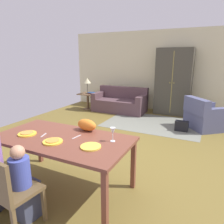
{
  "coord_description": "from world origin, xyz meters",
  "views": [
    {
      "loc": [
        1.47,
        -3.58,
        1.8
      ],
      "look_at": [
        -0.11,
        -0.33,
        0.85
      ],
      "focal_mm": 33.12,
      "sensor_mm": 36.0,
      "label": 1
    }
  ],
  "objects_px": {
    "plate_near_woman": "(91,147)",
    "book_lower": "(92,93)",
    "dining_chair_child": "(10,189)",
    "armchair": "(205,117)",
    "wine_glass": "(113,132)",
    "plate_near_man": "(27,134)",
    "plate_near_child": "(53,142)",
    "cat": "(87,125)",
    "person_child": "(24,186)",
    "couch": "(120,103)",
    "dining_table": "(62,142)",
    "book_upper": "(91,93)",
    "table_lamp": "(87,81)",
    "handbag": "(182,126)",
    "armoire": "(174,82)",
    "side_table": "(88,99)"
  },
  "relations": [
    {
      "from": "plate_near_woman",
      "to": "book_lower",
      "type": "height_order",
      "value": "plate_near_woman"
    },
    {
      "from": "dining_chair_child",
      "to": "book_lower",
      "type": "bearing_deg",
      "value": 112.29
    },
    {
      "from": "plate_near_woman",
      "to": "armchair",
      "type": "xyz_separation_m",
      "value": [
        1.15,
        3.74,
        -0.45
      ]
    },
    {
      "from": "wine_glass",
      "to": "plate_near_man",
      "type": "bearing_deg",
      "value": -165.81
    },
    {
      "from": "plate_near_child",
      "to": "cat",
      "type": "distance_m",
      "value": 0.59
    },
    {
      "from": "wine_glass",
      "to": "person_child",
      "type": "xyz_separation_m",
      "value": [
        -0.67,
        -0.86,
        -0.46
      ]
    },
    {
      "from": "wine_glass",
      "to": "couch",
      "type": "bearing_deg",
      "value": 112.54
    },
    {
      "from": "cat",
      "to": "book_lower",
      "type": "height_order",
      "value": "cat"
    },
    {
      "from": "dining_table",
      "to": "plate_near_man",
      "type": "relative_size",
      "value": 7.48
    },
    {
      "from": "cat",
      "to": "book_upper",
      "type": "height_order",
      "value": "cat"
    },
    {
      "from": "plate_near_man",
      "to": "plate_near_child",
      "type": "height_order",
      "value": "same"
    },
    {
      "from": "wine_glass",
      "to": "book_lower",
      "type": "height_order",
      "value": "wine_glass"
    },
    {
      "from": "table_lamp",
      "to": "book_lower",
      "type": "height_order",
      "value": "table_lamp"
    },
    {
      "from": "dining_table",
      "to": "book_upper",
      "type": "distance_m",
      "value": 4.51
    },
    {
      "from": "plate_near_man",
      "to": "cat",
      "type": "bearing_deg",
      "value": 37.27
    },
    {
      "from": "dining_table",
      "to": "couch",
      "type": "relative_size",
      "value": 1.05
    },
    {
      "from": "dining_chair_child",
      "to": "handbag",
      "type": "bearing_deg",
      "value": 73.78
    },
    {
      "from": "dining_table",
      "to": "plate_near_child",
      "type": "height_order",
      "value": "plate_near_child"
    },
    {
      "from": "armchair",
      "to": "armoire",
      "type": "distance_m",
      "value": 1.71
    },
    {
      "from": "wine_glass",
      "to": "book_upper",
      "type": "distance_m",
      "value": 4.71
    },
    {
      "from": "dining_table",
      "to": "couch",
      "type": "height_order",
      "value": "couch"
    },
    {
      "from": "person_child",
      "to": "side_table",
      "type": "bearing_deg",
      "value": 114.8
    },
    {
      "from": "armoire",
      "to": "armchair",
      "type": "bearing_deg",
      "value": -47.21
    },
    {
      "from": "plate_near_child",
      "to": "table_lamp",
      "type": "distance_m",
      "value": 4.79
    },
    {
      "from": "dining_table",
      "to": "handbag",
      "type": "relative_size",
      "value": 5.84
    },
    {
      "from": "plate_near_child",
      "to": "plate_near_woman",
      "type": "bearing_deg",
      "value": 8.85
    },
    {
      "from": "wine_glass",
      "to": "book_upper",
      "type": "relative_size",
      "value": 0.85
    },
    {
      "from": "cat",
      "to": "table_lamp",
      "type": "height_order",
      "value": "table_lamp"
    },
    {
      "from": "book_upper",
      "to": "book_lower",
      "type": "bearing_deg",
      "value": 116.0
    },
    {
      "from": "handbag",
      "to": "dining_chair_child",
      "type": "bearing_deg",
      "value": -106.22
    },
    {
      "from": "armoire",
      "to": "side_table",
      "type": "distance_m",
      "value": 2.97
    },
    {
      "from": "side_table",
      "to": "book_upper",
      "type": "height_order",
      "value": "book_upper"
    },
    {
      "from": "couch",
      "to": "armchair",
      "type": "height_order",
      "value": "same"
    },
    {
      "from": "armchair",
      "to": "book_upper",
      "type": "height_order",
      "value": "armchair"
    },
    {
      "from": "armchair",
      "to": "armoire",
      "type": "bearing_deg",
      "value": 132.79
    },
    {
      "from": "cat",
      "to": "side_table",
      "type": "distance_m",
      "value": 4.39
    },
    {
      "from": "wine_glass",
      "to": "side_table",
      "type": "xyz_separation_m",
      "value": [
        -2.86,
        3.89,
        -0.52
      ]
    },
    {
      "from": "side_table",
      "to": "table_lamp",
      "type": "xyz_separation_m",
      "value": [
        0.0,
        0.0,
        0.63
      ]
    },
    {
      "from": "person_child",
      "to": "armoire",
      "type": "bearing_deg",
      "value": 83.56
    },
    {
      "from": "book_lower",
      "to": "handbag",
      "type": "bearing_deg",
      "value": -15.54
    },
    {
      "from": "book_lower",
      "to": "book_upper",
      "type": "bearing_deg",
      "value": -64.0
    },
    {
      "from": "person_child",
      "to": "wine_glass",
      "type": "bearing_deg",
      "value": 51.95
    },
    {
      "from": "plate_near_child",
      "to": "dining_chair_child",
      "type": "distance_m",
      "value": 0.72
    },
    {
      "from": "plate_near_woman",
      "to": "wine_glass",
      "type": "distance_m",
      "value": 0.34
    },
    {
      "from": "cat",
      "to": "handbag",
      "type": "relative_size",
      "value": 1.0
    },
    {
      "from": "wine_glass",
      "to": "armoire",
      "type": "bearing_deg",
      "value": 90.67
    },
    {
      "from": "plate_near_man",
      "to": "dining_table",
      "type": "bearing_deg",
      "value": 13.14
    },
    {
      "from": "plate_near_child",
      "to": "table_lamp",
      "type": "height_order",
      "value": "table_lamp"
    },
    {
      "from": "dining_table",
      "to": "book_lower",
      "type": "bearing_deg",
      "value": 116.45
    },
    {
      "from": "cat",
      "to": "wine_glass",
      "type": "bearing_deg",
      "value": -13.49
    }
  ]
}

